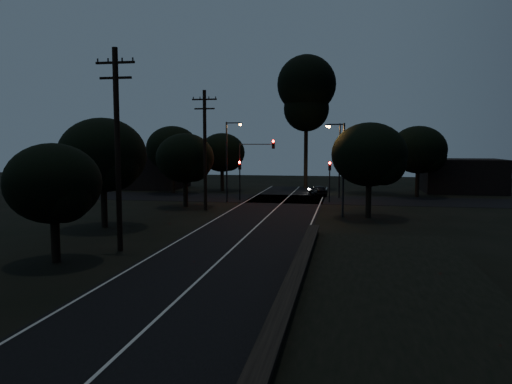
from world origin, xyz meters
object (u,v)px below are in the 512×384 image
(tall_pine, at_px, (306,92))
(utility_pole_mid, at_px, (117,147))
(signal_mast, at_px, (256,159))
(streetlight_c, at_px, (341,163))
(streetlight_a, at_px, (229,156))
(signal_left, at_px, (240,173))
(car, at_px, (318,190))
(utility_pole_far, at_px, (205,148))
(signal_right, at_px, (330,174))
(streetlight_b, at_px, (338,155))

(tall_pine, bearing_deg, utility_pole_mid, -99.93)
(signal_mast, bearing_deg, streetlight_c, -48.81)
(signal_mast, relative_size, streetlight_c, 0.83)
(streetlight_a, relative_size, streetlight_c, 1.07)
(signal_left, relative_size, car, 1.18)
(utility_pole_far, xyz_separation_m, signal_right, (10.60, 7.99, -2.65))
(car, bearing_deg, utility_pole_mid, 54.01)
(utility_pole_far, distance_m, streetlight_b, 16.51)
(signal_left, relative_size, streetlight_c, 0.55)
(streetlight_b, relative_size, streetlight_c, 1.07)
(streetlight_a, height_order, car, streetlight_a)
(signal_right, bearing_deg, tall_pine, 103.49)
(utility_pole_mid, xyz_separation_m, signal_right, (10.60, 24.99, -2.90))
(signal_right, height_order, streetlight_c, streetlight_c)
(streetlight_b, bearing_deg, signal_mast, -154.01)
(signal_right, bearing_deg, utility_pole_mid, -112.99)
(signal_mast, relative_size, car, 1.79)
(utility_pole_mid, bearing_deg, streetlight_b, 68.70)
(utility_pole_far, relative_size, streetlight_b, 1.31)
(utility_pole_mid, relative_size, tall_pine, 0.64)
(streetlight_b, bearing_deg, streetlight_a, -150.52)
(tall_pine, height_order, signal_mast, tall_pine)
(utility_pole_mid, xyz_separation_m, car, (9.13, 31.00, -5.14))
(signal_mast, xyz_separation_m, car, (6.04, 6.01, -3.75))
(streetlight_c, bearing_deg, streetlight_a, 144.31)
(utility_pole_mid, height_order, utility_pole_far, utility_pole_mid)
(tall_pine, height_order, streetlight_c, tall_pine)
(streetlight_a, height_order, streetlight_b, same)
(streetlight_a, relative_size, car, 2.30)
(signal_left, distance_m, signal_right, 9.20)
(signal_mast, bearing_deg, car, 44.83)
(utility_pole_mid, distance_m, streetlight_c, 19.15)
(utility_pole_mid, bearing_deg, signal_left, 86.79)
(streetlight_c, bearing_deg, car, 99.58)
(signal_left, distance_m, streetlight_b, 10.84)
(streetlight_b, bearing_deg, streetlight_c, -87.86)
(utility_pole_mid, distance_m, signal_right, 27.30)
(utility_pole_mid, relative_size, streetlight_c, 1.47)
(tall_pine, distance_m, streetlight_a, 19.74)
(utility_pole_mid, height_order, streetlight_a, utility_pole_mid)
(signal_right, distance_m, streetlight_a, 10.26)
(tall_pine, relative_size, streetlight_c, 2.30)
(tall_pine, bearing_deg, streetlight_a, -110.36)
(utility_pole_far, height_order, signal_mast, utility_pole_far)
(signal_right, xyz_separation_m, car, (-1.47, 6.01, -2.24))
(streetlight_c, relative_size, car, 2.15)
(utility_pole_mid, bearing_deg, signal_right, 67.01)
(utility_pole_mid, relative_size, streetlight_a, 1.38)
(streetlight_c, bearing_deg, tall_pine, 100.93)
(signal_right, relative_size, streetlight_a, 0.51)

